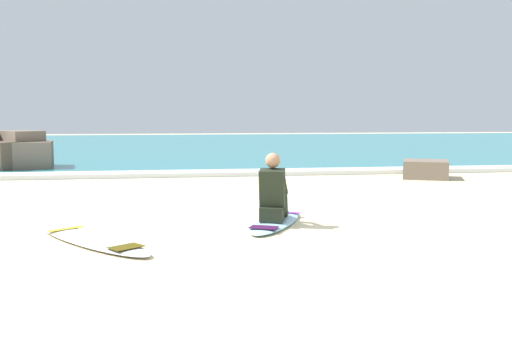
{
  "coord_description": "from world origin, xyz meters",
  "views": [
    {
      "loc": [
        -1.28,
        -7.29,
        1.54
      ],
      "look_at": [
        0.1,
        1.75,
        0.55
      ],
      "focal_mm": 39.98,
      "sensor_mm": 36.0,
      "label": 1
    }
  ],
  "objects_px": {
    "shoreline_rock": "(425,169)",
    "surfer_seated": "(273,194)",
    "surfboard_spare_near": "(92,240)",
    "surfboard_main": "(276,221)"
  },
  "relations": [
    {
      "from": "surfer_seated",
      "to": "surfboard_spare_near",
      "type": "height_order",
      "value": "surfer_seated"
    },
    {
      "from": "shoreline_rock",
      "to": "surfer_seated",
      "type": "bearing_deg",
      "value": -131.81
    },
    {
      "from": "surfboard_spare_near",
      "to": "shoreline_rock",
      "type": "relative_size",
      "value": 2.04
    },
    {
      "from": "surfer_seated",
      "to": "surfboard_spare_near",
      "type": "relative_size",
      "value": 0.42
    },
    {
      "from": "surfer_seated",
      "to": "shoreline_rock",
      "type": "xyz_separation_m",
      "value": [
        4.76,
        5.33,
        -0.22
      ]
    },
    {
      "from": "surfboard_spare_near",
      "to": "shoreline_rock",
      "type": "distance_m",
      "value": 9.38
    },
    {
      "from": "surfboard_main",
      "to": "shoreline_rock",
      "type": "relative_size",
      "value": 1.86
    },
    {
      "from": "surfboard_spare_near",
      "to": "surfboard_main",
      "type": "bearing_deg",
      "value": 18.96
    },
    {
      "from": "surfboard_spare_near",
      "to": "shoreline_rock",
      "type": "bearing_deg",
      "value": 40.42
    },
    {
      "from": "surfboard_main",
      "to": "shoreline_rock",
      "type": "distance_m",
      "value": 7.05
    }
  ]
}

